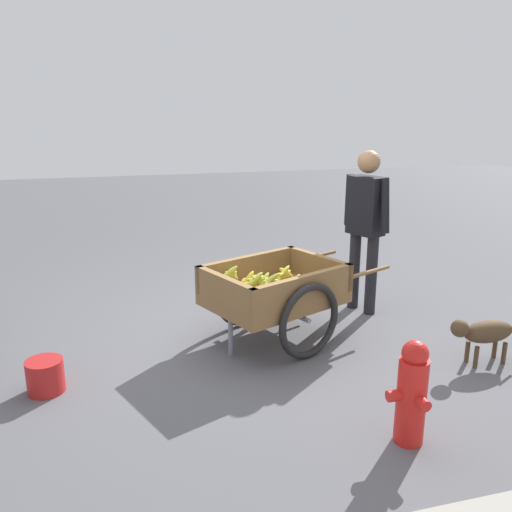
{
  "coord_description": "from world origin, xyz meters",
  "views": [
    {
      "loc": [
        1.05,
        4.34,
        1.99
      ],
      "look_at": [
        -0.09,
        0.07,
        0.75
      ],
      "focal_mm": 37.41,
      "sensor_mm": 36.0,
      "label": 1
    }
  ],
  "objects_px": {
    "vendor_person": "(366,218)",
    "fruit_cart": "(275,293)",
    "plastic_bucket": "(45,376)",
    "dog": "(484,332)",
    "fire_hydrant": "(412,393)"
  },
  "relations": [
    {
      "from": "vendor_person",
      "to": "plastic_bucket",
      "type": "relative_size",
      "value": 6.04
    },
    {
      "from": "fire_hydrant",
      "to": "plastic_bucket",
      "type": "xyz_separation_m",
      "value": [
        2.21,
        -1.21,
        -0.21
      ]
    },
    {
      "from": "dog",
      "to": "fire_hydrant",
      "type": "distance_m",
      "value": 1.35
    },
    {
      "from": "fruit_cart",
      "to": "fire_hydrant",
      "type": "xyz_separation_m",
      "value": [
        -0.36,
        1.62,
        -0.11
      ]
    },
    {
      "from": "vendor_person",
      "to": "fruit_cart",
      "type": "bearing_deg",
      "value": 23.69
    },
    {
      "from": "fruit_cart",
      "to": "dog",
      "type": "relative_size",
      "value": 2.69
    },
    {
      "from": "fruit_cart",
      "to": "plastic_bucket",
      "type": "bearing_deg",
      "value": 12.57
    },
    {
      "from": "fire_hydrant",
      "to": "dog",
      "type": "bearing_deg",
      "value": -145.04
    },
    {
      "from": "dog",
      "to": "fire_hydrant",
      "type": "relative_size",
      "value": 1.01
    },
    {
      "from": "fruit_cart",
      "to": "vendor_person",
      "type": "height_order",
      "value": "vendor_person"
    },
    {
      "from": "vendor_person",
      "to": "plastic_bucket",
      "type": "height_order",
      "value": "vendor_person"
    },
    {
      "from": "vendor_person",
      "to": "fire_hydrant",
      "type": "distance_m",
      "value": 2.28
    },
    {
      "from": "dog",
      "to": "plastic_bucket",
      "type": "height_order",
      "value": "dog"
    },
    {
      "from": "fruit_cart",
      "to": "fire_hydrant",
      "type": "bearing_deg",
      "value": 102.66
    },
    {
      "from": "plastic_bucket",
      "to": "dog",
      "type": "bearing_deg",
      "value": 172.49
    }
  ]
}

